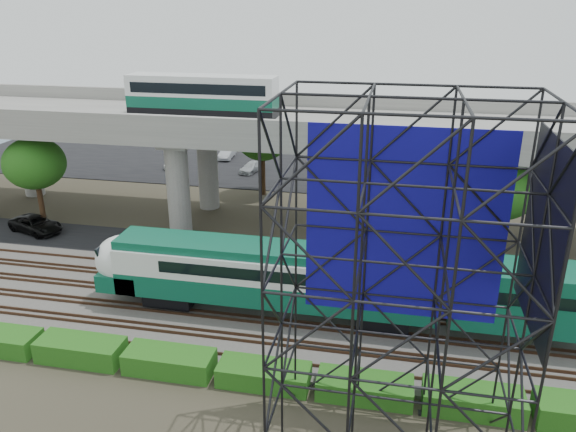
# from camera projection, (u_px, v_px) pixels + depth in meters

# --- Properties ---
(ground) EXTENTS (140.00, 140.00, 0.00)m
(ground) POSITION_uv_depth(u_px,v_px,m) (265.00, 334.00, 32.24)
(ground) COLOR #474233
(ground) RESTS_ON ground
(ballast_bed) EXTENTS (90.00, 12.00, 0.20)m
(ballast_bed) POSITION_uv_depth(u_px,v_px,m) (273.00, 315.00, 34.03)
(ballast_bed) COLOR slate
(ballast_bed) RESTS_ON ground
(service_road) EXTENTS (90.00, 5.00, 0.08)m
(service_road) POSITION_uv_depth(u_px,v_px,m) (298.00, 257.00, 41.81)
(service_road) COLOR black
(service_road) RESTS_ON ground
(parking_lot) EXTENTS (90.00, 18.00, 0.08)m
(parking_lot) POSITION_uv_depth(u_px,v_px,m) (336.00, 169.00, 63.28)
(parking_lot) COLOR black
(parking_lot) RESTS_ON ground
(harbor_water) EXTENTS (140.00, 40.00, 0.03)m
(harbor_water) POSITION_uv_depth(u_px,v_px,m) (354.00, 128.00, 83.39)
(harbor_water) COLOR #41586B
(harbor_water) RESTS_ON ground
(rail_tracks) EXTENTS (90.00, 9.52, 0.16)m
(rail_tracks) POSITION_uv_depth(u_px,v_px,m) (273.00, 312.00, 33.96)
(rail_tracks) COLOR #472D1E
(rail_tracks) RESTS_ON ballast_bed
(commuter_train) EXTENTS (29.30, 3.06, 4.30)m
(commuter_train) POSITION_uv_depth(u_px,v_px,m) (309.00, 277.00, 32.62)
(commuter_train) COLOR black
(commuter_train) RESTS_ON rail_tracks
(overpass) EXTENTS (80.00, 12.00, 12.40)m
(overpass) POSITION_uv_depth(u_px,v_px,m) (304.00, 132.00, 44.00)
(overpass) COLOR #9E9B93
(overpass) RESTS_ON ground
(scaffold_tower) EXTENTS (9.36, 6.36, 15.00)m
(scaffold_tower) POSITION_uv_depth(u_px,v_px,m) (400.00, 301.00, 20.90)
(scaffold_tower) COLOR black
(scaffold_tower) RESTS_ON ground
(hedge_strip) EXTENTS (34.60, 1.80, 1.20)m
(hedge_strip) POSITION_uv_depth(u_px,v_px,m) (264.00, 374.00, 27.92)
(hedge_strip) COLOR #175012
(hedge_strip) RESTS_ON ground
(trees) EXTENTS (40.94, 16.94, 7.69)m
(trees) POSITION_uv_depth(u_px,v_px,m) (255.00, 162.00, 45.86)
(trees) COLOR #382314
(trees) RESTS_ON ground
(suv) EXTENTS (5.25, 3.65, 1.33)m
(suv) POSITION_uv_depth(u_px,v_px,m) (36.00, 224.00, 45.98)
(suv) COLOR black
(suv) RESTS_ON service_road
(parked_cars) EXTENTS (36.22, 9.47, 1.32)m
(parked_cars) POSITION_uv_depth(u_px,v_px,m) (349.00, 165.00, 62.66)
(parked_cars) COLOR white
(parked_cars) RESTS_ON parking_lot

